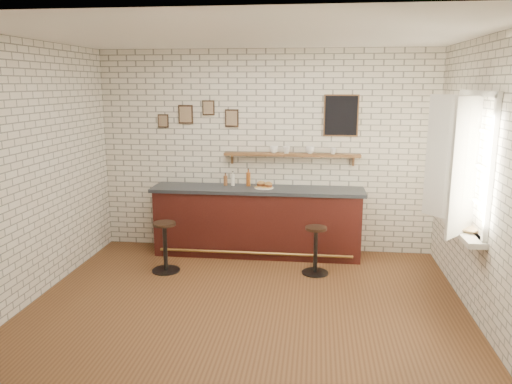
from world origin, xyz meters
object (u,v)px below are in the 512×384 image
bitters_bottle_white (233,180)px  book_lower (463,229)px  shelf_cup_b (286,150)px  book_upper (463,227)px  sandwich_plate (264,188)px  bar_counter (257,221)px  bitters_bottle_brown (226,180)px  shelf_cup_d (333,151)px  bar_stool_left (165,245)px  shelf_cup_a (274,150)px  condiment_bottle_yellow (249,181)px  ciabatta_sandwich (265,184)px  shelf_cup_c (310,150)px  bitters_bottle_amber (248,179)px  bar_stool_right (316,249)px

bitters_bottle_white → book_lower: 3.33m
shelf_cup_b → book_upper: shelf_cup_b is taller
sandwich_plate → bar_counter: bearing=-172.9°
bitters_bottle_brown → shelf_cup_b: bearing=4.6°
shelf_cup_d → bar_counter: bearing=-166.2°
bar_stool_left → book_lower: 3.74m
shelf_cup_a → shelf_cup_b: shelf_cup_a is taller
condiment_bottle_yellow → ciabatta_sandwich: bearing=-24.6°
sandwich_plate → condiment_bottle_yellow: condiment_bottle_yellow is taller
shelf_cup_b → book_lower: shelf_cup_b is taller
book_lower → sandwich_plate: bearing=153.0°
shelf_cup_a → shelf_cup_c: size_ratio=1.01×
sandwich_plate → book_lower: size_ratio=1.24×
bitters_bottle_brown → shelf_cup_d: shelf_cup_d is taller
bar_counter → bitters_bottle_amber: bearing=139.4°
bar_stool_left → shelf_cup_b: (1.56, 1.05, 1.18)m
sandwich_plate → bitters_bottle_amber: (-0.25, 0.12, 0.10)m
bitters_bottle_brown → shelf_cup_d: 1.65m
condiment_bottle_yellow → shelf_cup_a: 0.60m
condiment_bottle_yellow → shelf_cup_c: bearing=4.6°
shelf_cup_d → book_lower: 2.34m
condiment_bottle_yellow → bar_stool_right: bearing=-38.9°
ciabatta_sandwich → bitters_bottle_brown: size_ratio=1.33×
sandwich_plate → bitters_bottle_white: size_ratio=1.30×
sandwich_plate → shelf_cup_c: shelf_cup_c is taller
sandwich_plate → bar_stool_left: bearing=-145.4°
book_upper → bitters_bottle_brown: bearing=-167.2°
ciabatta_sandwich → bar_stool_left: size_ratio=0.37×
bitters_bottle_white → book_upper: size_ratio=0.86×
bitters_bottle_brown → book_upper: (2.96, -1.70, -0.13)m
sandwich_plate → shelf_cup_b: size_ratio=2.60×
bitters_bottle_white → book_lower: size_ratio=0.95×
bar_stool_right → condiment_bottle_yellow: bearing=141.1°
condiment_bottle_yellow → bar_stool_left: size_ratio=0.26×
bar_stool_right → shelf_cup_d: shelf_cup_d is taller
book_lower → bar_counter: bearing=154.3°
bitters_bottle_white → shelf_cup_a: shelf_cup_a is taller
bar_stool_right → shelf_cup_b: (-0.46, 0.89, 1.20)m
shelf_cup_d → shelf_cup_b: bearing=-176.6°
ciabatta_sandwich → bitters_bottle_amber: size_ratio=0.97×
bar_stool_right → shelf_cup_a: shelf_cup_a is taller
bar_stool_left → shelf_cup_b: bearing=34.0°
shelf_cup_c → book_upper: size_ratio=0.52×
bar_stool_left → bitters_bottle_white: bearing=51.8°
shelf_cup_a → shelf_cup_d: size_ratio=1.45×
book_lower → bar_stool_right: bearing=157.6°
bitters_bottle_amber → bar_counter: bearing=-40.6°
bar_stool_left → book_upper: (3.62, -0.72, 0.59)m
bar_counter → sandwich_plate: sandwich_plate is taller
bitters_bottle_white → shelf_cup_a: (0.61, 0.07, 0.45)m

